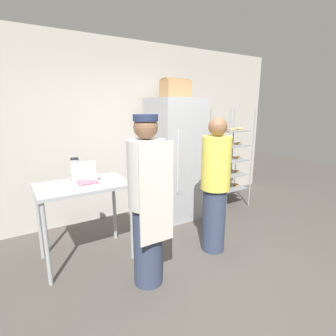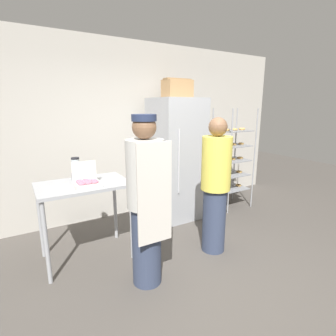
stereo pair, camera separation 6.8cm
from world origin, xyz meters
name	(u,v)px [view 2 (the right image)]	position (x,y,z in m)	size (l,w,h in m)	color
ground_plane	(208,282)	(0.00, 0.00, 0.00)	(14.00, 14.00, 0.00)	#4C4742
back_wall	(124,131)	(0.00, 2.24, 1.40)	(6.40, 0.12, 2.79)	#B7B2A8
refrigerator	(176,159)	(0.65, 1.64, 0.96)	(0.72, 0.78, 1.91)	#9EA0A5
baking_rack	(233,159)	(1.73, 1.49, 0.88)	(0.59, 0.49, 1.76)	#93969B
prep_counter	(84,194)	(-0.95, 1.11, 0.81)	(1.00, 0.66, 0.93)	#9EA0A5
donut_box	(87,182)	(-0.94, 0.96, 0.98)	(0.27, 0.22, 0.27)	silver
blender_pitcher	(76,170)	(-0.98, 1.28, 1.05)	(0.12, 0.12, 0.27)	#99999E
cardboard_storage_box	(177,89)	(0.71, 1.72, 2.05)	(0.44, 0.28, 0.29)	#A87F51
person_baker	(146,201)	(-0.54, 0.33, 0.89)	(0.36, 0.38, 1.72)	#333D56
person_customer	(215,186)	(0.46, 0.47, 0.85)	(0.35, 0.35, 1.67)	#333D56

